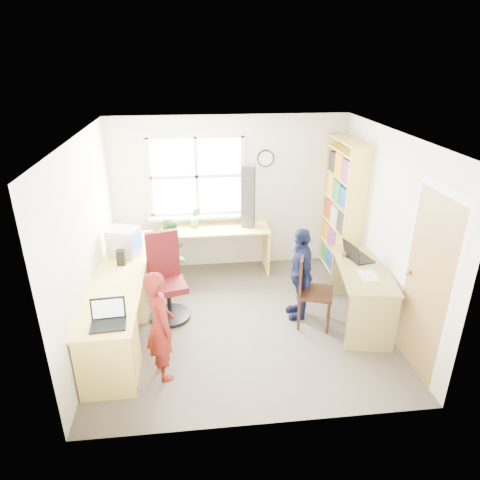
{
  "coord_description": "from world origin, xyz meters",
  "views": [
    {
      "loc": [
        -0.55,
        -4.65,
        3.22
      ],
      "look_at": [
        0.0,
        0.25,
        1.05
      ],
      "focal_mm": 32.0,
      "sensor_mm": 36.0,
      "label": 1
    }
  ],
  "objects_px": {
    "laptop_left": "(108,318)",
    "laptop_right": "(356,255)",
    "crt_monitor": "(124,241)",
    "potted_plant": "(195,218)",
    "bookshelf": "(342,213)",
    "person_navy": "(300,273)",
    "right_desk": "(362,283)",
    "swivel_chair": "(167,282)",
    "person_green": "(173,254)",
    "person_red": "(160,325)",
    "cd_tower": "(248,197)",
    "wooden_chair": "(310,288)",
    "l_desk": "(135,309)"
  },
  "relations": [
    {
      "from": "wooden_chair",
      "to": "laptop_left",
      "type": "distance_m",
      "value": 2.46
    },
    {
      "from": "potted_plant",
      "to": "l_desk",
      "type": "bearing_deg",
      "value": -113.37
    },
    {
      "from": "l_desk",
      "to": "laptop_right",
      "type": "height_order",
      "value": "laptop_right"
    },
    {
      "from": "bookshelf",
      "to": "swivel_chair",
      "type": "distance_m",
      "value": 2.81
    },
    {
      "from": "wooden_chair",
      "to": "person_green",
      "type": "height_order",
      "value": "person_green"
    },
    {
      "from": "bookshelf",
      "to": "wooden_chair",
      "type": "xyz_separation_m",
      "value": [
        -0.81,
        -1.31,
        -0.48
      ]
    },
    {
      "from": "wooden_chair",
      "to": "swivel_chair",
      "type": "bearing_deg",
      "value": -173.49
    },
    {
      "from": "bookshelf",
      "to": "person_navy",
      "type": "bearing_deg",
      "value": -128.58
    },
    {
      "from": "person_green",
      "to": "person_navy",
      "type": "relative_size",
      "value": 0.88
    },
    {
      "from": "swivel_chair",
      "to": "potted_plant",
      "type": "bearing_deg",
      "value": 56.69
    },
    {
      "from": "wooden_chair",
      "to": "laptop_left",
      "type": "bearing_deg",
      "value": -140.99
    },
    {
      "from": "cd_tower",
      "to": "person_navy",
      "type": "xyz_separation_m",
      "value": [
        0.5,
        -1.37,
        -0.61
      ]
    },
    {
      "from": "right_desk",
      "to": "wooden_chair",
      "type": "bearing_deg",
      "value": -171.68
    },
    {
      "from": "right_desk",
      "to": "wooden_chair",
      "type": "xyz_separation_m",
      "value": [
        -0.67,
        0.01,
        -0.03
      ]
    },
    {
      "from": "crt_monitor",
      "to": "potted_plant",
      "type": "height_order",
      "value": "crt_monitor"
    },
    {
      "from": "person_red",
      "to": "person_green",
      "type": "bearing_deg",
      "value": -21.96
    },
    {
      "from": "swivel_chair",
      "to": "crt_monitor",
      "type": "bearing_deg",
      "value": 131.14
    },
    {
      "from": "swivel_chair",
      "to": "laptop_right",
      "type": "bearing_deg",
      "value": -18.1
    },
    {
      "from": "laptop_left",
      "to": "swivel_chair",
      "type": "bearing_deg",
      "value": 63.53
    },
    {
      "from": "cd_tower",
      "to": "potted_plant",
      "type": "xyz_separation_m",
      "value": [
        -0.81,
        0.02,
        -0.32
      ]
    },
    {
      "from": "person_green",
      "to": "person_red",
      "type": "bearing_deg",
      "value": -161.52
    },
    {
      "from": "bookshelf",
      "to": "person_navy",
      "type": "xyz_separation_m",
      "value": [
        -0.89,
        -1.12,
        -0.38
      ]
    },
    {
      "from": "laptop_right",
      "to": "person_red",
      "type": "distance_m",
      "value": 2.66
    },
    {
      "from": "laptop_left",
      "to": "right_desk",
      "type": "bearing_deg",
      "value": 10.98
    },
    {
      "from": "person_red",
      "to": "laptop_right",
      "type": "bearing_deg",
      "value": -87.45
    },
    {
      "from": "cd_tower",
      "to": "potted_plant",
      "type": "bearing_deg",
      "value": -165.86
    },
    {
      "from": "l_desk",
      "to": "potted_plant",
      "type": "distance_m",
      "value": 1.96
    },
    {
      "from": "cd_tower",
      "to": "person_red",
      "type": "distance_m",
      "value": 2.69
    },
    {
      "from": "swivel_chair",
      "to": "laptop_left",
      "type": "xyz_separation_m",
      "value": [
        -0.5,
        -1.23,
        0.31
      ]
    },
    {
      "from": "person_red",
      "to": "laptop_left",
      "type": "bearing_deg",
      "value": 80.12
    },
    {
      "from": "laptop_left",
      "to": "cd_tower",
      "type": "bearing_deg",
      "value": 50.07
    },
    {
      "from": "crt_monitor",
      "to": "potted_plant",
      "type": "xyz_separation_m",
      "value": [
        0.95,
        0.83,
        -0.02
      ]
    },
    {
      "from": "person_navy",
      "to": "laptop_right",
      "type": "bearing_deg",
      "value": 94.56
    },
    {
      "from": "bookshelf",
      "to": "laptop_right",
      "type": "height_order",
      "value": "bookshelf"
    },
    {
      "from": "right_desk",
      "to": "bookshelf",
      "type": "bearing_deg",
      "value": 93.52
    },
    {
      "from": "cd_tower",
      "to": "swivel_chair",
      "type": "bearing_deg",
      "value": -120.17
    },
    {
      "from": "person_navy",
      "to": "bookshelf",
      "type": "bearing_deg",
      "value": 141.85
    },
    {
      "from": "right_desk",
      "to": "swivel_chair",
      "type": "xyz_separation_m",
      "value": [
        -2.47,
        0.41,
        -0.06
      ]
    },
    {
      "from": "laptop_right",
      "to": "potted_plant",
      "type": "height_order",
      "value": "potted_plant"
    },
    {
      "from": "right_desk",
      "to": "person_red",
      "type": "xyz_separation_m",
      "value": [
        -2.47,
        -0.74,
        0.07
      ]
    },
    {
      "from": "cd_tower",
      "to": "person_green",
      "type": "height_order",
      "value": "cd_tower"
    },
    {
      "from": "crt_monitor",
      "to": "cd_tower",
      "type": "distance_m",
      "value": 1.95
    },
    {
      "from": "swivel_chair",
      "to": "person_navy",
      "type": "distance_m",
      "value": 1.73
    },
    {
      "from": "right_desk",
      "to": "potted_plant",
      "type": "xyz_separation_m",
      "value": [
        -2.06,
        1.61,
        0.36
      ]
    },
    {
      "from": "laptop_left",
      "to": "laptop_right",
      "type": "xyz_separation_m",
      "value": [
        2.95,
        1.08,
        0.01
      ]
    },
    {
      "from": "crt_monitor",
      "to": "wooden_chair",
      "type": "bearing_deg",
      "value": 0.12
    },
    {
      "from": "l_desk",
      "to": "laptop_left",
      "type": "bearing_deg",
      "value": -102.17
    },
    {
      "from": "right_desk",
      "to": "potted_plant",
      "type": "relative_size",
      "value": 4.24
    },
    {
      "from": "l_desk",
      "to": "laptop_right",
      "type": "relative_size",
      "value": 7.17
    },
    {
      "from": "potted_plant",
      "to": "laptop_right",
      "type": "bearing_deg",
      "value": -33.31
    }
  ]
}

